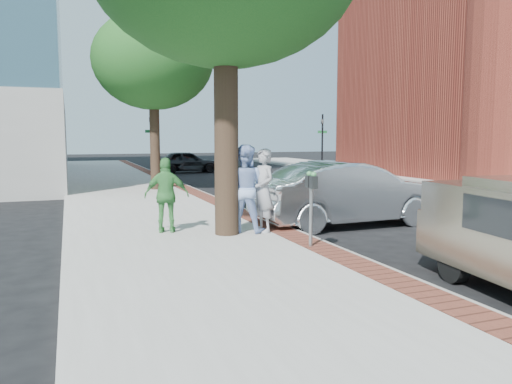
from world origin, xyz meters
name	(u,v)px	position (x,y,z in m)	size (l,w,h in m)	color
ground	(287,258)	(0.00, 0.00, 0.00)	(120.00, 120.00, 0.00)	black
sidewalk	(146,204)	(-1.50, 8.00, 0.07)	(5.00, 60.00, 0.15)	#9E9991
brick_strip	(210,199)	(0.70, 8.00, 0.15)	(0.60, 60.00, 0.01)	brown
curb	(220,201)	(1.05, 8.00, 0.07)	(0.10, 60.00, 0.15)	gray
signal_near	(151,137)	(0.90, 22.00, 2.25)	(0.70, 0.15, 3.80)	black
signal_far	(322,137)	(12.50, 22.00, 2.25)	(0.70, 0.15, 3.80)	black
tree_far	(153,61)	(-0.50, 12.00, 5.30)	(4.80, 4.80, 7.14)	black
parking_meter	(311,193)	(0.55, 0.11, 1.21)	(0.12, 0.32, 1.47)	gray
person_gray	(263,191)	(0.24, 1.84, 1.09)	(0.68, 0.45, 1.87)	#99989D
person_officer	(244,189)	(-0.16, 2.00, 1.13)	(0.95, 0.74, 1.96)	#9AB7EE
person_green	(167,195)	(-1.79, 2.56, 0.99)	(0.98, 0.41, 1.68)	#439447
sedan_silver	(349,194)	(2.93, 2.63, 0.83)	(1.75, 5.03, 1.66)	#B9BCC1
bg_car	(186,162)	(3.19, 22.71, 0.70)	(1.65, 4.09, 1.39)	black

